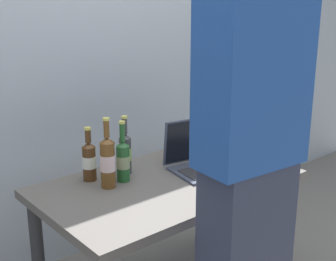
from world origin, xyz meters
TOP-DOWN VIEW (x-y plane):
  - desk at (0.00, 0.00)m, footprint 1.24×0.74m
  - laptop at (0.22, 0.01)m, footprint 0.35×0.34m
  - beer_bottle_dark at (-0.29, 0.24)m, footprint 0.07×0.07m
  - beer_bottle_brown at (-0.17, 0.13)m, footprint 0.06×0.06m
  - beer_bottle_green at (-0.27, 0.11)m, footprint 0.07×0.07m
  - beer_bottle_amber at (-0.11, 0.21)m, footprint 0.06×0.06m
  - person_figure at (-0.14, -0.61)m, footprint 0.40×0.29m
  - back_wall at (0.00, 0.80)m, footprint 6.00×0.10m

SIDE VIEW (x-z plane):
  - desk at x=0.00m, z-range 0.26..0.96m
  - laptop at x=0.22m, z-range 0.63..0.88m
  - beer_bottle_dark at x=-0.29m, z-range 0.67..0.94m
  - beer_bottle_brown at x=-0.17m, z-range 0.66..0.96m
  - beer_bottle_amber at x=-0.11m, z-range 0.67..0.96m
  - beer_bottle_green at x=-0.27m, z-range 0.66..1.00m
  - person_figure at x=-0.14m, z-range 0.03..1.93m
  - back_wall at x=0.00m, z-range 0.00..2.60m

